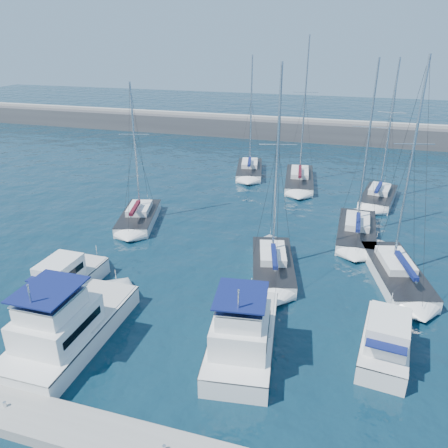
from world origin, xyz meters
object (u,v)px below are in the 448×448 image
(motor_yacht_port_outer, at_px, (67,281))
(sailboat_mid_e, at_px, (396,273))
(sailboat_mid_a, at_px, (139,217))
(motor_yacht_port_inner, at_px, (67,328))
(sailboat_mid_c, at_px, (273,264))
(sailboat_mid_d, at_px, (356,231))
(motor_yacht_stbd_outer, at_px, (386,341))
(motor_yacht_stbd_inner, at_px, (242,335))
(sailboat_back_c, at_px, (378,197))
(sailboat_back_b, at_px, (299,179))
(sailboat_back_a, at_px, (249,170))

(motor_yacht_port_outer, bearing_deg, sailboat_mid_e, 22.09)
(motor_yacht_port_outer, bearing_deg, sailboat_mid_a, 95.21)
(motor_yacht_port_inner, distance_m, sailboat_mid_a, 17.80)
(motor_yacht_port_inner, relative_size, sailboat_mid_a, 0.72)
(sailboat_mid_c, height_order, sailboat_mid_d, sailboat_mid_c)
(motor_yacht_port_outer, height_order, motor_yacht_port_inner, motor_yacht_port_inner)
(motor_yacht_stbd_outer, bearing_deg, motor_yacht_port_outer, -174.83)
(sailboat_mid_c, height_order, sailboat_mid_e, sailboat_mid_e)
(motor_yacht_stbd_outer, bearing_deg, motor_yacht_stbd_inner, -159.01)
(sailboat_back_c, bearing_deg, sailboat_back_b, 167.23)
(sailboat_mid_a, bearing_deg, motor_yacht_stbd_inner, -62.25)
(sailboat_mid_d, relative_size, sailboat_mid_e, 0.97)
(motor_yacht_stbd_outer, xyz_separation_m, sailboat_mid_e, (1.08, 8.91, -0.42))
(sailboat_mid_a, bearing_deg, motor_yacht_port_inner, -91.15)
(motor_yacht_stbd_outer, distance_m, sailboat_back_a, 34.78)
(sailboat_mid_a, xyz_separation_m, sailboat_mid_d, (19.75, 2.65, 0.01))
(sailboat_mid_c, relative_size, sailboat_back_a, 1.04)
(sailboat_back_a, bearing_deg, sailboat_back_c, -32.19)
(sailboat_mid_a, bearing_deg, motor_yacht_stbd_outer, -46.27)
(sailboat_mid_a, relative_size, sailboat_mid_d, 0.86)
(sailboat_back_a, distance_m, sailboat_back_c, 16.56)
(sailboat_mid_a, relative_size, sailboat_back_a, 0.90)
(motor_yacht_stbd_inner, bearing_deg, sailboat_mid_e, 43.93)
(sailboat_mid_c, distance_m, sailboat_back_c, 19.57)
(sailboat_back_a, relative_size, sailboat_back_b, 0.87)
(motor_yacht_stbd_outer, xyz_separation_m, sailboat_back_c, (0.22, 25.42, -0.41))
(sailboat_mid_c, distance_m, sailboat_mid_d, 10.05)
(motor_yacht_stbd_outer, bearing_deg, sailboat_back_b, 112.90)
(motor_yacht_port_inner, bearing_deg, sailboat_mid_c, 50.64)
(motor_yacht_port_outer, height_order, sailboat_back_a, sailboat_back_a)
(motor_yacht_stbd_inner, bearing_deg, sailboat_mid_d, 64.34)
(sailboat_mid_a, bearing_deg, sailboat_mid_d, -7.51)
(sailboat_mid_a, bearing_deg, sailboat_back_b, 36.03)
(motor_yacht_stbd_outer, bearing_deg, motor_yacht_port_inner, -159.88)
(motor_yacht_stbd_outer, xyz_separation_m, sailboat_mid_a, (-21.57, 13.02, -0.43))
(motor_yacht_stbd_outer, relative_size, sailboat_mid_e, 0.42)
(sailboat_back_a, distance_m, sailboat_back_b, 6.96)
(motor_yacht_stbd_inner, xyz_separation_m, sailboat_mid_d, (5.79, 17.67, -0.61))
(sailboat_mid_c, bearing_deg, sailboat_mid_a, 145.12)
(motor_yacht_stbd_outer, relative_size, sailboat_mid_d, 0.43)
(sailboat_back_a, bearing_deg, sailboat_mid_d, -60.77)
(motor_yacht_stbd_outer, relative_size, sailboat_back_a, 0.45)
(motor_yacht_port_outer, bearing_deg, motor_yacht_port_inner, -53.99)
(sailboat_mid_a, xyz_separation_m, sailboat_back_c, (21.80, 12.40, 0.02))
(motor_yacht_port_outer, xyz_separation_m, sailboat_back_a, (5.29, 30.82, -0.42))
(sailboat_back_a, bearing_deg, motor_yacht_port_outer, -111.35)
(motor_yacht_port_inner, xyz_separation_m, sailboat_mid_e, (18.35, 13.15, -0.61))
(motor_yacht_port_inner, relative_size, sailboat_mid_e, 0.60)
(motor_yacht_stbd_inner, bearing_deg, sailboat_back_b, 84.42)
(motor_yacht_stbd_inner, height_order, sailboat_mid_a, sailboat_mid_a)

